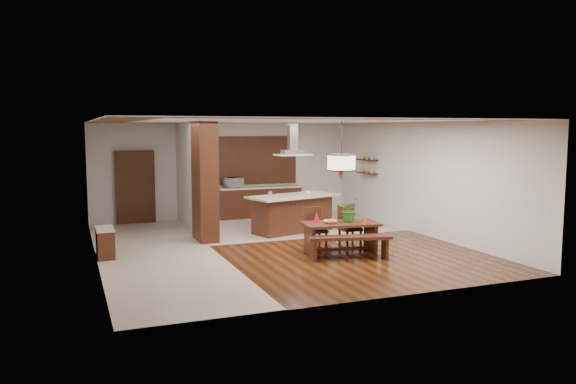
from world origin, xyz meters
name	(u,v)px	position (x,y,z in m)	size (l,w,h in m)	color
room_shell	(276,158)	(0.00, 0.00, 2.06)	(9.00, 9.04, 2.92)	#321709
tile_hallway	(157,255)	(-2.75, 0.00, 0.01)	(2.50, 9.00, 0.01)	beige
tile_kitchen	(287,225)	(1.25, 2.50, 0.01)	(5.50, 4.00, 0.01)	beige
soffit_band	(276,122)	(0.00, 0.00, 2.88)	(8.00, 9.00, 0.02)	#3A1F0E
partition_pier	(205,182)	(-1.40, 1.20, 1.45)	(0.45, 1.00, 2.90)	black
partition_stub	(187,175)	(-1.40, 3.30, 1.45)	(0.18, 2.40, 2.90)	silver
hallway_console	(105,243)	(-3.81, 0.20, 0.32)	(0.37, 0.88, 0.63)	black
hallway_doorway	(135,187)	(-2.70, 4.40, 1.05)	(1.10, 0.20, 2.10)	black
rear_counter	(259,202)	(1.00, 4.20, 0.48)	(2.60, 0.62, 0.95)	black
kitchen_window	(256,160)	(1.00, 4.46, 1.75)	(2.60, 0.08, 1.50)	#A57031
shelf_lower	(367,173)	(3.87, 2.60, 1.40)	(0.26, 0.90, 0.04)	black
shelf_upper	(367,160)	(3.87, 2.60, 1.80)	(0.26, 0.90, 0.04)	black
dining_table	(341,231)	(1.03, -1.29, 0.50)	(1.73, 1.03, 0.68)	black
dining_bench	(350,248)	(0.96, -1.88, 0.25)	(1.75, 0.38, 0.49)	black
dining_chair_left	(316,229)	(0.69, -0.74, 0.48)	(0.42, 0.42, 0.96)	black
dining_chair_right	(350,226)	(1.50, -0.85, 0.49)	(0.44, 0.44, 0.98)	black
pendant_lantern	(341,151)	(1.03, -1.29, 2.25)	(0.64, 0.64, 1.31)	beige
foliage_plant	(349,209)	(1.26, -1.24, 0.95)	(0.49, 0.43, 0.55)	#2C6A23
fruit_bowl	(330,222)	(0.76, -1.32, 0.72)	(0.28, 0.28, 0.07)	#BAB2A3
napkin_cone	(317,217)	(0.54, -1.10, 0.80)	(0.16, 0.16, 0.25)	#B80D1D
gold_ornament	(364,220)	(1.52, -1.47, 0.73)	(0.07, 0.07, 0.09)	gold
kitchen_island	(293,213)	(0.99, 1.42, 0.51)	(2.60, 1.66, 0.99)	black
range_hood	(293,139)	(0.99, 1.43, 2.46)	(0.90, 0.55, 0.87)	silver
island_cup	(308,193)	(1.40, 1.34, 1.05)	(0.13, 0.13, 0.10)	white
microwave	(233,182)	(0.17, 4.21, 1.10)	(0.55, 0.37, 0.30)	silver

